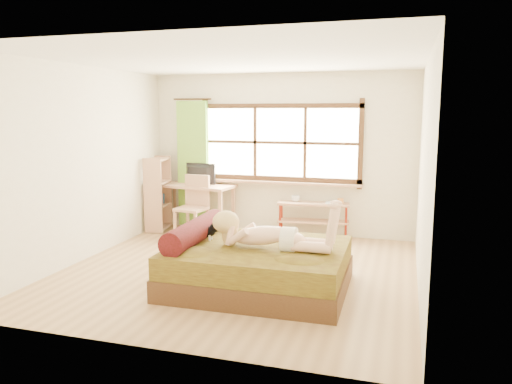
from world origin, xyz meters
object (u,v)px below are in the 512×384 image
(bed, at_px, (254,265))
(kitten, at_px, (205,230))
(bookshelf, at_px, (158,193))
(woman, at_px, (270,222))
(desk, at_px, (196,191))
(pipe_shelf, at_px, (314,212))
(chair, at_px, (194,202))

(bed, height_order, kitten, bed)
(bookshelf, bearing_deg, woman, -49.89)
(kitten, distance_m, bookshelf, 2.85)
(woman, height_order, bookshelf, bookshelf)
(desk, bearing_deg, kitten, -56.89)
(woman, height_order, desk, woman)
(woman, bearing_deg, desk, 127.93)
(bed, relative_size, desk, 1.51)
(kitten, height_order, bookshelf, bookshelf)
(bed, xyz_separation_m, pipe_shelf, (0.24, 2.58, 0.15))
(kitten, distance_m, pipe_shelf, 2.65)
(kitten, xyz_separation_m, pipe_shelf, (0.91, 2.48, -0.20))
(bed, distance_m, bookshelf, 3.40)
(bed, bearing_deg, pipe_shelf, 83.94)
(kitten, bearing_deg, pipe_shelf, 69.12)
(kitten, height_order, pipe_shelf, kitten)
(desk, xyz_separation_m, chair, (0.11, -0.36, -0.14))
(desk, height_order, chair, chair)
(bed, xyz_separation_m, desk, (-1.81, 2.46, 0.43))
(desk, distance_m, chair, 0.40)
(pipe_shelf, relative_size, bookshelf, 0.93)
(bed, relative_size, bookshelf, 1.61)
(bed, bearing_deg, chair, 128.14)
(woman, height_order, kitten, woman)
(bed, bearing_deg, kitten, 170.73)
(woman, relative_size, kitten, 4.67)
(chair, bearing_deg, desk, 114.79)
(bed, bearing_deg, bookshelf, 136.19)
(kitten, distance_m, desk, 2.62)
(bed, xyz_separation_m, bookshelf, (-2.47, 2.31, 0.37))
(bed, height_order, woman, woman)
(woman, xyz_separation_m, bookshelf, (-2.67, 2.36, -0.17))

